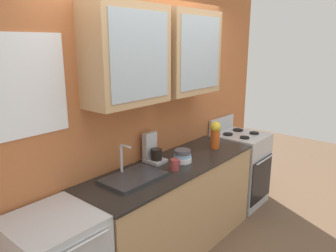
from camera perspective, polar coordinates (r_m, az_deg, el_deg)
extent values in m
plane|color=brown|center=(3.63, 0.94, -20.57)|extent=(10.00, 10.00, 0.00)
cube|color=#B76638|center=(3.28, -4.03, 2.99)|extent=(4.17, 0.10, 2.86)
cube|color=tan|center=(2.77, -7.21, 12.17)|extent=(0.76, 0.32, 0.83)
cube|color=#9EADB7|center=(2.66, -4.74, 12.13)|extent=(0.65, 0.01, 0.70)
cube|color=tan|center=(3.40, 3.46, 12.66)|extent=(0.76, 0.32, 0.83)
cube|color=#9EADB7|center=(3.31, 5.80, 12.56)|extent=(0.65, 0.01, 0.70)
cube|color=white|center=(2.46, -23.41, 6.44)|extent=(0.58, 0.01, 0.72)
cube|color=tan|center=(3.39, 0.97, -14.25)|extent=(2.02, 0.63, 0.91)
cube|color=black|center=(3.19, 1.01, -6.87)|extent=(2.05, 0.65, 0.02)
cube|color=silver|center=(4.44, 12.34, -7.23)|extent=(0.59, 0.62, 0.93)
cube|color=black|center=(4.34, 16.04, -9.04)|extent=(0.54, 0.01, 0.56)
cylinder|color=silver|center=(4.23, 16.66, -5.64)|extent=(0.47, 0.02, 0.02)
cube|color=silver|center=(4.40, 9.37, 0.36)|extent=(0.56, 0.04, 0.18)
cylinder|color=black|center=(4.12, 13.26, -1.96)|extent=(0.12, 0.12, 0.02)
cylinder|color=black|center=(4.35, 14.85, -1.19)|extent=(0.12, 0.12, 0.02)
cylinder|color=black|center=(4.22, 10.44, -1.40)|extent=(0.12, 0.12, 0.02)
cylinder|color=black|center=(4.45, 12.14, -0.68)|extent=(0.13, 0.13, 0.02)
cube|color=#2D2D30|center=(2.86, -6.08, -8.98)|extent=(0.53, 0.35, 0.03)
cylinder|color=silver|center=(2.91, -8.17, -5.65)|extent=(0.02, 0.02, 0.25)
cylinder|color=silver|center=(2.82, -7.45, -3.52)|extent=(0.02, 0.12, 0.02)
cylinder|color=white|center=(3.24, 2.55, -5.86)|extent=(0.18, 0.18, 0.05)
cylinder|color=#8CB7E0|center=(3.23, 2.56, -5.29)|extent=(0.17, 0.17, 0.04)
cylinder|color=#4C4C54|center=(3.21, 2.57, -4.65)|extent=(0.16, 0.16, 0.05)
cylinder|color=#BF4C19|center=(3.65, 8.23, -2.31)|extent=(0.10, 0.10, 0.21)
sphere|color=yellow|center=(3.62, 8.32, -0.12)|extent=(0.12, 0.12, 0.12)
cylinder|color=#993838|center=(3.02, 1.16, -6.80)|extent=(0.08, 0.08, 0.10)
torus|color=#993838|center=(3.06, 1.74, -6.45)|extent=(0.06, 0.01, 0.06)
cylinder|color=silver|center=(2.20, -15.01, -19.49)|extent=(0.44, 0.02, 0.02)
cube|color=#B7B7BC|center=(3.23, -2.27, -6.07)|extent=(0.17, 0.20, 0.03)
cylinder|color=black|center=(3.20, -2.01, -4.98)|extent=(0.11, 0.11, 0.11)
cube|color=#B7B7BC|center=(3.23, -3.22, -3.37)|extent=(0.15, 0.06, 0.26)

